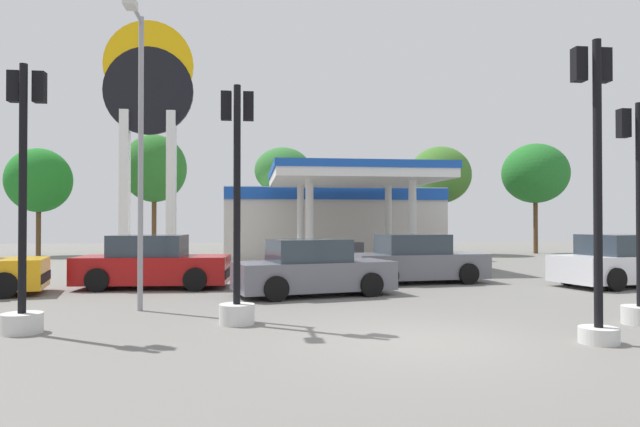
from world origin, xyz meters
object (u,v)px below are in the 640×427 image
at_px(station_pole_sign, 148,112).
at_px(traffic_signal_2, 237,243).
at_px(car_0, 416,261).
at_px(corner_streetlamp, 139,131).
at_px(traffic_signal_0, 23,241).
at_px(traffic_signal_3, 596,214).
at_px(tree_2, 283,171).
at_px(tree_0, 39,180).
at_px(car_4, 313,270).
at_px(car_1, 624,263).
at_px(car_2, 153,264).
at_px(tree_4, 535,174).
at_px(traffic_signal_1, 639,247).
at_px(tree_3, 440,175).
at_px(tree_1, 154,169).

bearing_deg(station_pole_sign, traffic_signal_2, -73.76).
distance_m(car_0, corner_streetlamp, 10.02).
height_order(traffic_signal_0, corner_streetlamp, corner_streetlamp).
bearing_deg(traffic_signal_3, tree_2, 98.01).
relative_size(tree_0, tree_2, 0.95).
bearing_deg(station_pole_sign, car_0, -38.09).
height_order(station_pole_sign, tree_2, station_pole_sign).
xyz_separation_m(car_0, car_4, (-3.73, -2.75, -0.03)).
relative_size(car_1, traffic_signal_3, 0.95).
bearing_deg(car_2, tree_4, 37.74).
relative_size(car_0, traffic_signal_2, 0.99).
height_order(traffic_signal_3, corner_streetlamp, corner_streetlamp).
height_order(station_pole_sign, traffic_signal_0, station_pole_sign).
bearing_deg(traffic_signal_1, car_1, 56.93).
bearing_deg(traffic_signal_1, tree_4, 66.50).
height_order(traffic_signal_2, tree_0, tree_0).
height_order(traffic_signal_2, tree_3, tree_3).
bearing_deg(traffic_signal_0, tree_4, 46.27).
xyz_separation_m(traffic_signal_0, tree_3, (15.69, 22.86, 3.19)).
height_order(traffic_signal_3, tree_0, tree_0).
bearing_deg(car_1, car_4, -174.45).
xyz_separation_m(car_1, corner_streetlamp, (-14.05, -3.40, 3.30)).
xyz_separation_m(car_1, tree_1, (-17.40, 18.94, 4.49)).
bearing_deg(tree_1, tree_4, -3.85).
relative_size(tree_4, corner_streetlamp, 1.03).
xyz_separation_m(tree_4, corner_streetlamp, (-20.28, -20.75, -1.00)).
bearing_deg(car_1, tree_4, 70.25).
xyz_separation_m(traffic_signal_1, tree_2, (-5.62, 25.12, 3.65)).
distance_m(car_0, traffic_signal_0, 12.06).
height_order(traffic_signal_2, tree_4, tree_4).
height_order(car_4, tree_1, tree_1).
bearing_deg(tree_0, traffic_signal_0, -71.10).
xyz_separation_m(car_2, car_4, (4.63, -2.25, -0.03)).
distance_m(traffic_signal_0, tree_1, 24.80).
bearing_deg(tree_4, tree_0, 177.67).
height_order(traffic_signal_2, traffic_signal_3, traffic_signal_3).
distance_m(car_1, traffic_signal_3, 9.68).
bearing_deg(tree_4, traffic_signal_3, -115.81).
distance_m(car_0, tree_2, 18.14).
bearing_deg(traffic_signal_1, tree_2, 102.62).
height_order(car_2, car_4, car_2).
height_order(traffic_signal_2, corner_streetlamp, corner_streetlamp).
bearing_deg(traffic_signal_1, tree_3, 80.36).
height_order(traffic_signal_1, tree_4, tree_4).
distance_m(traffic_signal_3, tree_4, 27.85).
distance_m(tree_0, corner_streetlamp, 24.10).
height_order(traffic_signal_0, tree_3, tree_3).
bearing_deg(corner_streetlamp, car_2, 95.63).
xyz_separation_m(traffic_signal_3, tree_0, (-18.10, 26.17, 2.27)).
bearing_deg(tree_4, tree_2, 173.89).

